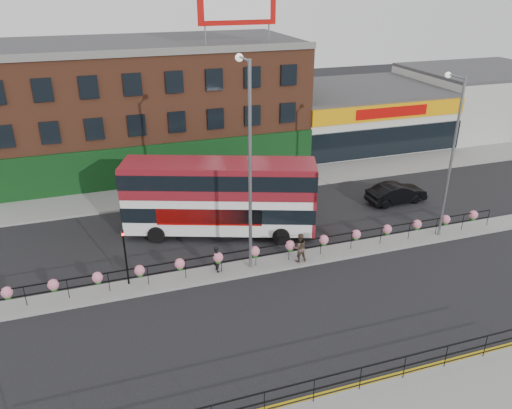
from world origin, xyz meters
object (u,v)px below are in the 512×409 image
object	(u,v)px
lamp_column_east	(451,145)
car	(396,193)
double_decker_bus	(220,191)
lamp_column_west	(248,151)
pedestrian_a	(217,258)
pedestrian_b	(299,248)

from	to	relation	value
lamp_column_east	car	bearing A→B (deg)	86.44
double_decker_bus	lamp_column_west	bearing A→B (deg)	-84.12
pedestrian_a	car	bearing A→B (deg)	-75.09
car	lamp_column_west	world-z (taller)	lamp_column_west
double_decker_bus	pedestrian_b	distance (m)	6.28
pedestrian_a	lamp_column_west	bearing A→B (deg)	-91.22
car	pedestrian_b	world-z (taller)	pedestrian_b
double_decker_bus	pedestrian_a	distance (m)	5.17
car	pedestrian_a	size ratio (longest dim) A/B	2.82
car	lamp_column_west	distance (m)	15.12
pedestrian_a	pedestrian_b	xyz separation A→B (m)	(4.72, -0.43, 0.08)
pedestrian_b	lamp_column_east	world-z (taller)	lamp_column_east
pedestrian_b	lamp_column_east	xyz separation A→B (m)	(9.66, 0.44, 4.98)
pedestrian_a	lamp_column_west	world-z (taller)	lamp_column_west
lamp_column_east	lamp_column_west	bearing A→B (deg)	179.53
double_decker_bus	pedestrian_b	size ratio (longest dim) A/B	6.94
pedestrian_b	pedestrian_a	bearing A→B (deg)	-2.04
lamp_column_west	double_decker_bus	bearing A→B (deg)	95.88
lamp_column_east	double_decker_bus	bearing A→B (deg)	160.67
pedestrian_b	lamp_column_west	distance (m)	6.57
pedestrian_a	lamp_column_east	xyz separation A→B (m)	(14.39, 0.01, 5.06)
car	double_decker_bus	bearing A→B (deg)	90.26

